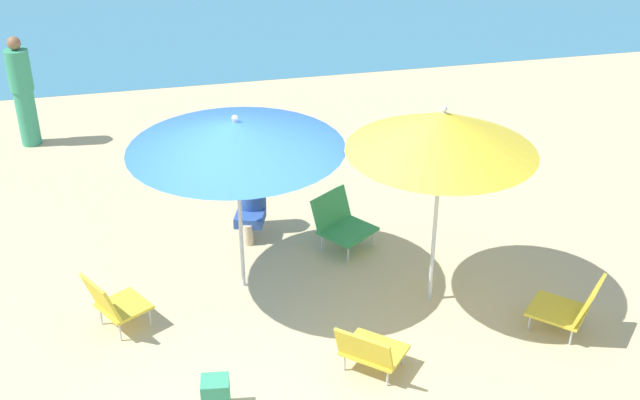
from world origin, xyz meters
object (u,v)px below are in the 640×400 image
at_px(umbrella_blue, 236,135).
at_px(beach_chair_c, 571,307).
at_px(umbrella_yellow, 442,132).
at_px(beach_chair_a, 113,302).
at_px(person_b, 251,197).
at_px(beach_chair_d, 340,221).
at_px(beach_chair_b, 370,350).
at_px(person_a, 23,92).
at_px(beach_bag, 216,394).

bearing_deg(umbrella_blue, beach_chair_c, -26.55).
xyz_separation_m(umbrella_yellow, beach_chair_a, (-3.13, 0.17, -1.54)).
height_order(beach_chair_a, person_b, person_b).
bearing_deg(beach_chair_d, umbrella_blue, -100.35).
xyz_separation_m(umbrella_yellow, beach_chair_d, (-0.64, 1.22, -1.56)).
xyz_separation_m(beach_chair_b, person_b, (-0.65, 2.72, 0.18)).
relative_size(beach_chair_c, person_a, 0.47).
distance_m(beach_chair_a, person_a, 4.88).
bearing_deg(umbrella_blue, beach_chair_d, 25.29).
distance_m(umbrella_yellow, beach_chair_b, 2.09).
distance_m(beach_chair_b, beach_chair_c, 2.04).
xyz_separation_m(umbrella_yellow, person_a, (-4.31, 4.89, -1.08)).
distance_m(beach_chair_b, beach_chair_d, 2.21).
relative_size(beach_chair_b, beach_bag, 2.32).
xyz_separation_m(beach_chair_a, beach_bag, (0.83, -1.30, -0.17)).
bearing_deg(beach_chair_a, umbrella_blue, -10.35).
relative_size(umbrella_blue, beach_chair_c, 2.82).
bearing_deg(person_b, beach_chair_b, 31.63).
distance_m(beach_chair_b, person_a, 6.79).
distance_m(beach_chair_a, beach_chair_b, 2.50).
distance_m(beach_chair_a, beach_chair_d, 2.71).
bearing_deg(person_a, beach_chair_c, -59.77).
relative_size(umbrella_yellow, person_b, 2.35).
xyz_separation_m(umbrella_blue, beach_chair_b, (0.91, -1.64, -1.46)).
relative_size(umbrella_blue, beach_chair_a, 3.20).
distance_m(umbrella_yellow, person_a, 6.60).
relative_size(beach_chair_a, beach_bag, 2.11).
relative_size(umbrella_yellow, person_a, 1.34).
bearing_deg(person_a, beach_chair_b, -73.30).
xyz_separation_m(beach_chair_b, beach_chair_d, (0.28, 2.20, 0.04)).
height_order(umbrella_yellow, person_a, umbrella_yellow).
bearing_deg(person_b, umbrella_blue, 4.84).
distance_m(beach_chair_c, person_b, 3.71).
distance_m(beach_chair_c, beach_chair_d, 2.68).
distance_m(beach_chair_d, person_b, 1.08).
relative_size(umbrella_blue, beach_chair_d, 2.71).
height_order(beach_chair_b, beach_bag, beach_chair_b).
distance_m(beach_chair_d, beach_bag, 2.88).
xyz_separation_m(beach_chair_a, beach_chair_c, (4.25, -0.98, -0.03)).
bearing_deg(beach_chair_d, person_a, -170.59).
distance_m(beach_chair_c, beach_bag, 3.44).
height_order(umbrella_yellow, beach_chair_c, umbrella_yellow).
bearing_deg(person_a, beach_chair_a, -89.37).
bearing_deg(umbrella_blue, umbrella_yellow, -19.98).
height_order(umbrella_blue, person_b, umbrella_blue).
bearing_deg(umbrella_yellow, beach_bag, -154.00).
relative_size(beach_chair_d, beach_bag, 2.48).
relative_size(umbrella_yellow, beach_chair_b, 2.92).
distance_m(beach_chair_a, beach_bag, 1.55).
xyz_separation_m(umbrella_yellow, beach_chair_c, (1.12, -0.81, -1.57)).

